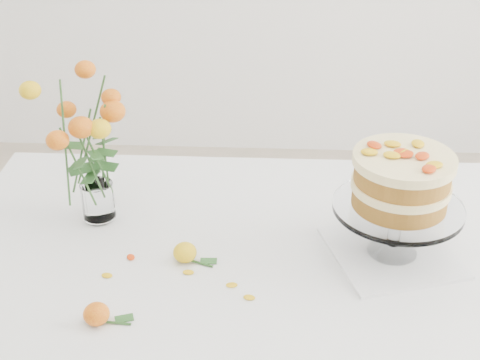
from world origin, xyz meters
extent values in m
cube|color=tan|center=(0.00, 0.00, 0.73)|extent=(1.40, 0.90, 0.04)
cylinder|color=tan|center=(-0.62, 0.37, 0.35)|extent=(0.06, 0.06, 0.71)
cylinder|color=tan|center=(0.62, 0.37, 0.35)|extent=(0.06, 0.06, 0.71)
cube|color=silver|center=(0.00, 0.00, 0.75)|extent=(1.42, 0.92, 0.01)
cube|color=silver|center=(0.00, 0.46, 0.65)|extent=(1.42, 0.01, 0.20)
cube|color=silver|center=(0.35, 0.00, 0.76)|extent=(0.34, 0.34, 0.01)
cylinder|color=white|center=(0.35, 0.00, 0.83)|extent=(0.03, 0.03, 0.09)
cylinder|color=white|center=(0.35, 0.00, 0.89)|extent=(0.29, 0.29, 0.01)
cylinder|color=#A36D25|center=(0.35, 0.00, 0.91)|extent=(0.21, 0.21, 0.04)
cylinder|color=#FFE5A4|center=(0.35, 0.00, 0.94)|extent=(0.22, 0.22, 0.02)
cylinder|color=#A36D25|center=(0.35, 0.00, 0.97)|extent=(0.21, 0.21, 0.04)
cylinder|color=#FFE5A4|center=(0.35, 0.00, 1.01)|extent=(0.22, 0.22, 0.02)
cylinder|color=white|center=(-0.37, 0.11, 0.76)|extent=(0.07, 0.07, 0.01)
cylinder|color=white|center=(-0.37, 0.11, 0.81)|extent=(0.08, 0.08, 0.09)
ellipsoid|color=yellow|center=(-0.13, -0.05, 0.78)|extent=(0.05, 0.05, 0.05)
cylinder|color=#2D5723|center=(-0.10, -0.07, 0.76)|extent=(0.06, 0.03, 0.01)
ellipsoid|color=#C13A09|center=(-0.29, -0.27, 0.78)|extent=(0.05, 0.05, 0.05)
cylinder|color=#2D5723|center=(-0.25, -0.27, 0.76)|extent=(0.06, 0.01, 0.01)
ellipsoid|color=yellow|center=(-0.12, -0.10, 0.76)|extent=(0.03, 0.02, 0.00)
ellipsoid|color=yellow|center=(-0.02, -0.14, 0.76)|extent=(0.03, 0.02, 0.00)
ellipsoid|color=yellow|center=(0.02, -0.18, 0.76)|extent=(0.03, 0.02, 0.00)
ellipsoid|color=yellow|center=(-0.26, -0.05, 0.76)|extent=(0.03, 0.02, 0.00)
ellipsoid|color=yellow|center=(-0.30, -0.12, 0.76)|extent=(0.03, 0.02, 0.00)
camera|label=1|loc=(0.05, -1.29, 1.68)|focal=50.00mm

